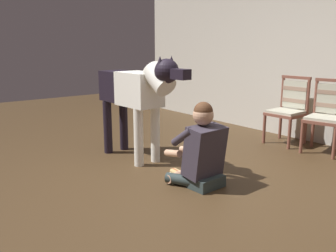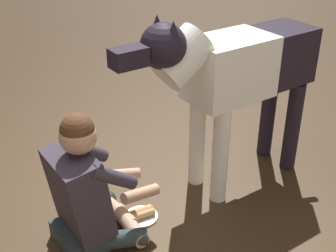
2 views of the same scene
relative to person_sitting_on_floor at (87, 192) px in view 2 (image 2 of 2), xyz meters
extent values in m
plane|color=#422F1B|center=(-0.18, -0.38, -0.36)|extent=(13.84, 13.84, 0.00)
cube|color=#2E3B3B|center=(0.08, 0.00, -0.30)|extent=(0.25, 0.35, 0.12)
cylinder|color=#2E3B3B|center=(-0.07, -0.16, -0.30)|extent=(0.41, 0.28, 0.11)
cylinder|color=tan|center=(-0.23, -0.09, -0.30)|extent=(0.13, 0.37, 0.09)
cylinder|color=#2E3B3B|center=(-0.08, 0.15, -0.30)|extent=(0.41, 0.26, 0.11)
cylinder|color=tan|center=(-0.23, 0.08, -0.30)|extent=(0.11, 0.36, 0.09)
cube|color=#37303C|center=(0.05, 0.00, 0.02)|extent=(0.29, 0.41, 0.54)
cylinder|color=#37303C|center=(-0.09, -0.18, 0.17)|extent=(0.29, 0.09, 0.24)
cylinder|color=tan|center=(-0.29, -0.13, -0.06)|extent=(0.28, 0.10, 0.12)
cylinder|color=#37303C|center=(-0.10, 0.17, 0.17)|extent=(0.29, 0.09, 0.24)
cylinder|color=tan|center=(-0.30, 0.12, -0.06)|extent=(0.28, 0.12, 0.12)
sphere|color=tan|center=(0.02, 0.00, 0.38)|extent=(0.21, 0.21, 0.21)
sphere|color=#53331E|center=(0.02, 0.00, 0.42)|extent=(0.19, 0.19, 0.19)
cylinder|color=white|center=(-0.92, 0.10, -0.01)|extent=(0.11, 0.11, 0.70)
cylinder|color=white|center=(-0.91, -0.16, -0.01)|extent=(0.11, 0.11, 0.70)
cylinder|color=black|center=(-1.62, 0.07, -0.01)|extent=(0.11, 0.11, 0.70)
cylinder|color=black|center=(-1.61, -0.18, -0.01)|extent=(0.11, 0.11, 0.70)
cube|color=white|center=(-1.06, -0.04, 0.54)|extent=(0.57, 0.38, 0.41)
cube|color=black|center=(-1.49, -0.05, 0.54)|extent=(0.49, 0.36, 0.39)
cylinder|color=white|center=(-0.68, -0.02, 0.69)|extent=(0.41, 0.27, 0.39)
sphere|color=black|center=(-0.55, -0.02, 0.78)|extent=(0.27, 0.27, 0.27)
cube|color=black|center=(-0.32, -0.01, 0.76)|extent=(0.21, 0.13, 0.11)
cone|color=black|center=(-0.56, 0.06, 0.89)|extent=(0.10, 0.10, 0.12)
cone|color=black|center=(-0.56, -0.10, 0.89)|extent=(0.10, 0.10, 0.12)
cylinder|color=black|center=(-1.75, -0.06, 0.50)|extent=(0.36, 0.06, 0.24)
cylinder|color=silver|center=(-0.36, -0.01, -0.36)|extent=(0.22, 0.22, 0.01)
cylinder|color=tan|center=(-0.36, -0.03, -0.33)|extent=(0.17, 0.06, 0.05)
cylinder|color=tan|center=(-0.36, 0.01, -0.33)|extent=(0.17, 0.06, 0.05)
cylinder|color=#B05635|center=(-0.36, -0.01, -0.32)|extent=(0.18, 0.05, 0.04)
camera|label=1|loc=(2.55, -2.45, 1.06)|focal=38.54mm
camera|label=2|loc=(0.77, 2.09, 1.61)|focal=48.78mm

